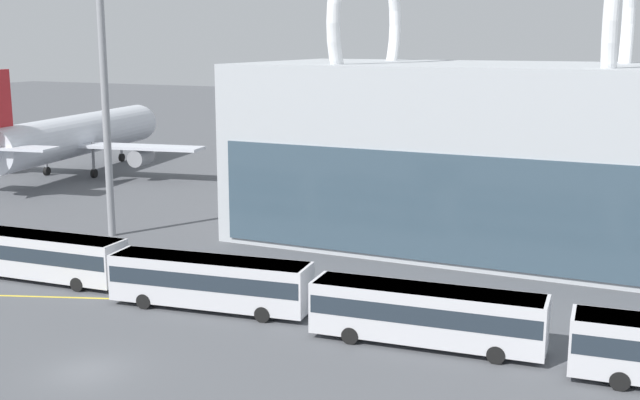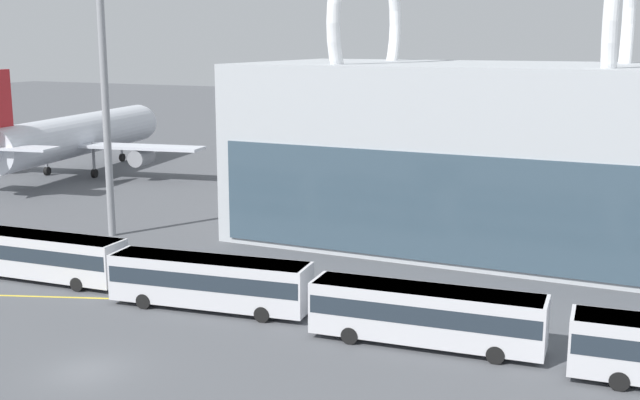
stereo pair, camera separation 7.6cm
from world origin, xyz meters
The scene contains 8 objects.
ground_plane centered at (0.00, 0.00, 0.00)m, with size 440.00×440.00×0.00m, color #515459.
airliner_at_gate_near centered at (-43.33, 47.37, 4.97)m, with size 35.60×39.29×13.78m.
airliner_at_gate_far centered at (11.29, 54.11, 5.21)m, with size 35.40×36.56×14.51m.
shuttle_bus_1 centered at (-13.97, 11.25, 1.97)m, with size 13.34×3.56×3.36m.
shuttle_bus_2 centered at (0.47, 11.05, 1.97)m, with size 13.43×4.36×3.36m.
shuttle_bus_3 centered at (14.90, 10.95, 1.97)m, with size 13.37×3.82×3.36m.
floodlight_mast centered at (-18.12, 24.01, 18.14)m, with size 2.29×2.29×30.90m.
lane_stripe_0 centered at (-11.26, 8.32, 0.00)m, with size 11.14×0.25×0.01m, color yellow.
Camera 2 is at (27.75, -30.32, 17.03)m, focal length 45.00 mm.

